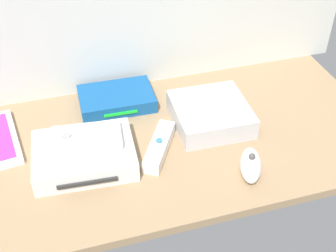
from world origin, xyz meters
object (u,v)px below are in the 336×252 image
Objects in this scene: mini_computer at (211,114)px; remote_wand at (159,146)px; remote_nunchuk at (251,165)px; game_console at (84,155)px; remote_classic_pad at (87,138)px; network_router at (116,99)px.

mini_computer is 15.63cm from remote_wand.
remote_wand is 19.96cm from remote_nunchuk.
remote_classic_pad reaches higher than game_console.
game_console reaches higher than remote_wand.
mini_computer is at bearing 119.74° from remote_nunchuk.
remote_nunchuk is (21.81, -31.18, 0.34)cm from network_router.
mini_computer is (30.35, 5.31, 0.44)cm from game_console.
game_console is 1.20× the size of network_router.
game_console is at bearing -118.09° from network_router.
remote_wand is at bearing -3.33° from remote_classic_pad.
remote_classic_pad reaches higher than network_router.
network_router is (-19.66, 13.39, -0.94)cm from mini_computer.
remote_wand is 0.96× the size of remote_classic_pad.
remote_nunchuk is at bearing -83.10° from mini_computer.
mini_computer is at bearing 54.34° from remote_wand.
remote_nunchuk is (32.50, -12.48, -0.16)cm from game_console.
network_router is at bearing 135.56° from remote_wand.
game_console is at bearing -170.08° from mini_computer.
mini_computer is at bearing 13.84° from game_console.
game_console reaches higher than network_router.
network_router is 38.05cm from remote_nunchuk.
game_console is 1.45× the size of remote_classic_pad.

